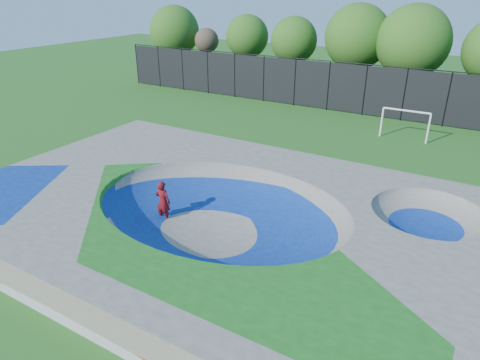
% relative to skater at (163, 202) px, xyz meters
% --- Properties ---
extents(ground, '(120.00, 120.00, 0.00)m').
position_rel_skater_xyz_m(ground, '(2.71, 0.39, -0.96)').
color(ground, '#1E5517').
rests_on(ground, ground).
extents(skate_deck, '(22.00, 14.00, 1.50)m').
position_rel_skater_xyz_m(skate_deck, '(2.71, 0.39, -0.21)').
color(skate_deck, gray).
rests_on(skate_deck, ground).
extents(skater, '(0.75, 0.54, 1.92)m').
position_rel_skater_xyz_m(skater, '(0.00, 0.00, 0.00)').
color(skater, red).
rests_on(skater, ground).
extents(skateboard, '(0.81, 0.41, 0.05)m').
position_rel_skater_xyz_m(skateboard, '(0.00, 0.00, -0.93)').
color(skateboard, black).
rests_on(skateboard, ground).
extents(soccer_goal, '(3.13, 0.12, 2.07)m').
position_rel_skater_xyz_m(soccer_goal, '(6.79, 16.78, 0.48)').
color(soccer_goal, white).
rests_on(soccer_goal, ground).
extents(fence, '(48.09, 0.09, 4.04)m').
position_rel_skater_xyz_m(fence, '(2.71, 21.39, 1.14)').
color(fence, black).
rests_on(fence, ground).
extents(treeline, '(52.03, 6.87, 8.33)m').
position_rel_skater_xyz_m(treeline, '(5.00, 26.33, 4.06)').
color(treeline, '#412F20').
rests_on(treeline, ground).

